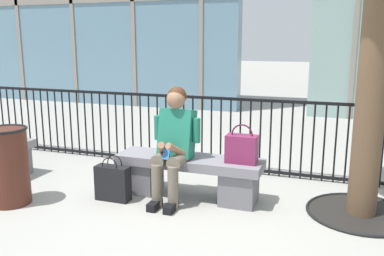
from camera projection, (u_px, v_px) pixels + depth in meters
ground_plane at (189, 196)px, 4.54m from camera, size 60.00×60.00×0.00m
stone_bench at (189, 173)px, 4.49m from camera, size 1.60×0.44×0.45m
seated_person_with_phone at (174, 141)px, 4.33m from camera, size 0.52×0.66×1.21m
handbag_on_bench at (242, 148)px, 4.22m from camera, size 0.32×0.18×0.40m
shopping_bag at (113, 183)px, 4.40m from camera, size 0.37×0.15×0.49m
plaza_railing at (216, 133)px, 5.39m from camera, size 9.94×0.04×0.98m
trash_can at (9, 165)px, 4.27m from camera, size 0.43×0.43×0.82m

